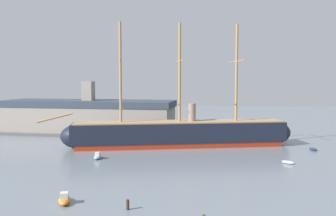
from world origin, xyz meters
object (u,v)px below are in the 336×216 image
(tall_ship, at_px, (180,133))
(sailboat_far_left, at_px, (86,141))
(motorboat_alongside_bow, at_px, (98,156))
(dinghy_far_right, at_px, (313,149))
(dockside_warehouse_left, at_px, (89,117))
(dinghy_alongside_stern, at_px, (288,162))
(sailboat_distant_centre, at_px, (190,138))
(motorboat_foreground_left, at_px, (64,199))
(mooring_piling_nearest, at_px, (128,205))

(tall_ship, height_order, sailboat_far_left, tall_ship)
(motorboat_alongside_bow, bearing_deg, dinghy_far_right, 20.70)
(tall_ship, height_order, dockside_warehouse_left, tall_ship)
(dinghy_alongside_stern, bearing_deg, motorboat_alongside_bow, -176.69)
(sailboat_distant_centre, relative_size, dockside_warehouse_left, 0.09)
(motorboat_foreground_left, distance_m, motorboat_alongside_bow, 27.74)
(sailboat_distant_centre, height_order, mooring_piling_nearest, sailboat_distant_centre)
(motorboat_foreground_left, distance_m, dinghy_alongside_stern, 44.19)
(motorboat_foreground_left, distance_m, sailboat_far_left, 47.45)
(sailboat_far_left, relative_size, dinghy_far_right, 1.81)
(mooring_piling_nearest, distance_m, dockside_warehouse_left, 70.11)
(tall_ship, height_order, mooring_piling_nearest, tall_ship)
(sailboat_far_left, height_order, dinghy_far_right, sailboat_far_left)
(motorboat_foreground_left, height_order, dinghy_alongside_stern, motorboat_foreground_left)
(dinghy_alongside_stern, relative_size, sailboat_far_left, 0.52)
(motorboat_alongside_bow, height_order, mooring_piling_nearest, motorboat_alongside_bow)
(motorboat_foreground_left, xyz_separation_m, motorboat_alongside_bow, (-5.66, 27.15, -0.04))
(tall_ship, xyz_separation_m, motorboat_alongside_bow, (-14.81, -17.54, -2.81))
(sailboat_far_left, bearing_deg, sailboat_distant_centre, 23.02)
(dinghy_alongside_stern, distance_m, mooring_piling_nearest, 38.58)
(sailboat_distant_centre, bearing_deg, mooring_piling_nearest, -91.49)
(tall_ship, bearing_deg, motorboat_foreground_left, -101.58)
(dinghy_alongside_stern, xyz_separation_m, dinghy_far_right, (7.88, 15.35, 0.02))
(motorboat_foreground_left, bearing_deg, dockside_warehouse_left, 109.24)
(motorboat_alongside_bow, relative_size, dinghy_far_right, 1.24)
(dinghy_far_right, height_order, dockside_warehouse_left, dockside_warehouse_left)
(dinghy_far_right, bearing_deg, tall_ship, -179.91)
(motorboat_foreground_left, bearing_deg, mooring_piling_nearest, -5.38)
(motorboat_alongside_bow, height_order, dockside_warehouse_left, dockside_warehouse_left)
(sailboat_distant_centre, distance_m, mooring_piling_nearest, 56.77)
(motorboat_foreground_left, bearing_deg, sailboat_distant_centre, 79.34)
(tall_ship, relative_size, sailboat_distant_centre, 11.96)
(tall_ship, xyz_separation_m, sailboat_far_left, (-24.68, 0.15, -2.87))
(motorboat_foreground_left, bearing_deg, dinghy_far_right, 47.58)
(dinghy_alongside_stern, relative_size, dinghy_far_right, 0.94)
(mooring_piling_nearest, bearing_deg, motorboat_alongside_bow, 117.70)
(mooring_piling_nearest, bearing_deg, sailboat_far_left, 118.26)
(dinghy_alongside_stern, distance_m, dinghy_far_right, 17.25)
(mooring_piling_nearest, bearing_deg, sailboat_distant_centre, 88.51)
(dinghy_alongside_stern, bearing_deg, motorboat_foreground_left, -138.31)
(motorboat_foreground_left, xyz_separation_m, dockside_warehouse_left, (-21.64, 62.03, 4.55))
(tall_ship, bearing_deg, motorboat_alongside_bow, -130.19)
(tall_ship, xyz_separation_m, dinghy_far_right, (31.72, 0.05, -3.00))
(dinghy_alongside_stern, height_order, sailboat_far_left, sailboat_far_left)
(dockside_warehouse_left, bearing_deg, dinghy_alongside_stern, -30.84)
(mooring_piling_nearest, bearing_deg, dinghy_far_right, 55.08)
(dockside_warehouse_left, bearing_deg, sailboat_distant_centre, -10.79)
(dinghy_alongside_stern, bearing_deg, sailboat_distant_centre, 130.30)
(sailboat_far_left, xyz_separation_m, mooring_piling_nearest, (24.56, -45.69, 0.22))
(motorboat_alongside_bow, height_order, sailboat_far_left, sailboat_far_left)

